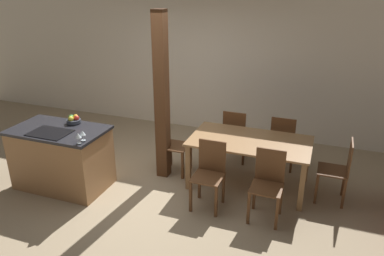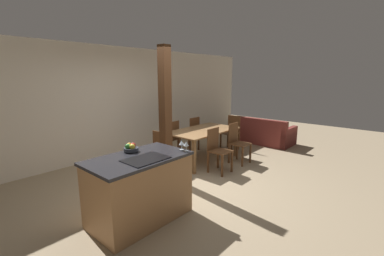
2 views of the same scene
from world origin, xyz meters
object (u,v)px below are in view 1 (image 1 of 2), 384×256
dining_chair_near_left (209,173)px  dining_chair_foot_end (339,170)px  fruit_bowl (74,119)px  dining_chair_head_end (172,144)px  dining_table (250,146)px  dining_chair_far_left (235,134)px  kitchen_island (62,157)px  wine_glass_near (78,136)px  dining_chair_near_right (268,183)px  dining_chair_far_right (283,141)px  wine_glass_middle (83,133)px  timber_post (162,98)px

dining_chair_near_left → dining_chair_foot_end: bearing=23.5°
fruit_bowl → dining_chair_foot_end: size_ratio=0.23×
dining_chair_head_end → dining_table: bearing=-90.0°
dining_chair_near_left → dining_chair_head_end: bearing=140.2°
dining_chair_far_left → dining_table: bearing=118.9°
kitchen_island → wine_glass_near: bearing=-28.3°
kitchen_island → dining_chair_near_right: kitchen_island is taller
fruit_bowl → dining_chair_head_end: bearing=28.8°
dining_chair_near_right → dining_chair_far_right: (0.00, 1.42, 0.00)m
dining_chair_near_left → dining_chair_near_right: bearing=0.0°
dining_chair_near_left → dining_chair_head_end: (-0.85, 0.71, 0.00)m
dining_chair_near_right → dining_chair_head_end: (-1.64, 0.71, 0.00)m
wine_glass_near → dining_chair_far_left: bearing=51.5°
kitchen_island → dining_chair_far_left: 2.78m
dining_table → dining_chair_far_right: 0.83m
dining_chair_far_right → dining_chair_foot_end: size_ratio=1.00×
kitchen_island → dining_table: kitchen_island is taller
fruit_bowl → dining_chair_far_right: (2.91, 1.41, -0.49)m
wine_glass_near → dining_chair_near_left: size_ratio=0.15×
dining_chair_near_left → dining_chair_foot_end: (1.64, 0.71, 0.00)m
kitchen_island → fruit_bowl: fruit_bowl is taller
wine_glass_middle → wine_glass_near: bearing=-90.0°
dining_chair_far_right → dining_chair_foot_end: same height
kitchen_island → dining_chair_foot_end: bearing=14.2°
dining_chair_near_left → dining_chair_head_end: size_ratio=1.00×
fruit_bowl → wine_glass_middle: 0.73m
dining_chair_near_left → wine_glass_near: bearing=-159.8°
wine_glass_middle → timber_post: bearing=57.8°
dining_table → kitchen_island: bearing=-159.5°
fruit_bowl → wine_glass_middle: size_ratio=1.49×
fruit_bowl → wine_glass_middle: bearing=-43.9°
fruit_bowl → wine_glass_near: wine_glass_near is taller
dining_table → dining_chair_near_right: dining_chair_near_right is taller
wine_glass_middle → dining_chair_near_left: 1.76m
timber_post → dining_chair_far_right: bearing=26.6°
wine_glass_middle → dining_chair_far_left: wine_glass_middle is taller
dining_chair_far_left → dining_chair_foot_end: bearing=156.5°
wine_glass_middle → dining_chair_far_right: wine_glass_middle is taller
dining_chair_far_left → dining_chair_far_right: 0.78m
wine_glass_near → dining_chair_foot_end: bearing=21.9°
dining_chair_far_right → dining_chair_foot_end: bearing=140.2°
kitchen_island → dining_chair_head_end: 1.67m
dining_chair_far_right → dining_chair_near_left: bearing=61.1°
kitchen_island → timber_post: timber_post is taller
kitchen_island → dining_chair_far_right: 3.43m
fruit_bowl → dining_chair_far_right: size_ratio=0.23×
dining_chair_head_end → wine_glass_middle: bearing=148.2°
dining_table → dining_chair_far_left: bearing=118.9°
kitchen_island → wine_glass_middle: 0.87m
fruit_bowl → timber_post: (1.20, 0.55, 0.29)m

